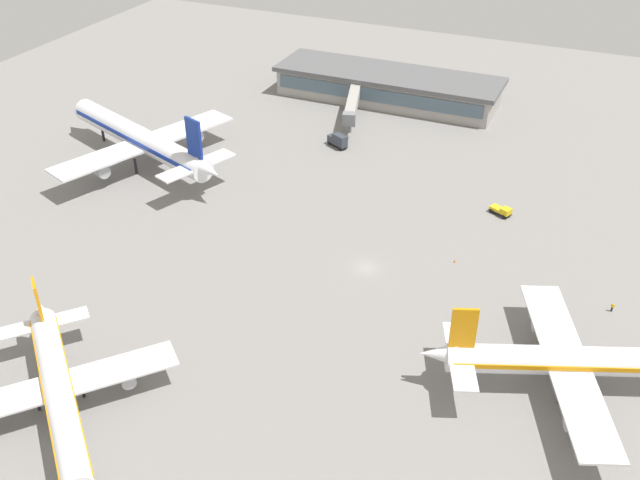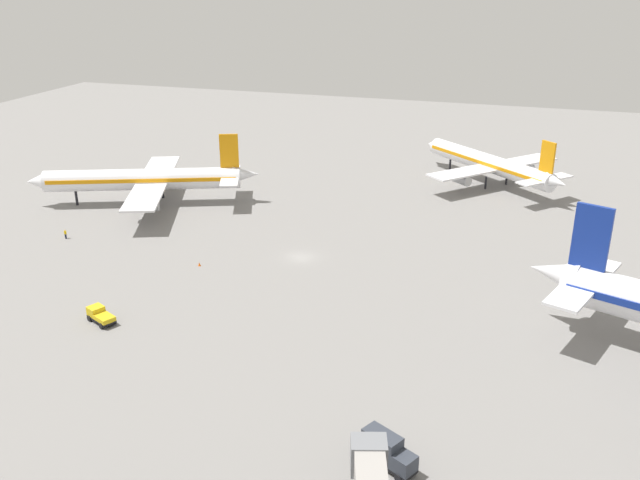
% 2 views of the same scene
% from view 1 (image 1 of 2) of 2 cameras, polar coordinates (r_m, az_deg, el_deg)
% --- Properties ---
extents(ground, '(288.00, 288.00, 0.00)m').
position_cam_1_polar(ground, '(131.02, 3.66, -2.20)').
color(ground, gray).
extents(terminal_building, '(61.29, 18.15, 7.85)m').
position_cam_1_polar(terminal_building, '(201.62, 5.37, 12.04)').
color(terminal_building, '#9E9993').
rests_on(terminal_building, ground).
extents(airplane_at_gate, '(54.22, 44.67, 17.15)m').
position_cam_1_polar(airplane_at_gate, '(169.12, -14.00, 7.80)').
color(airplane_at_gate, white).
rests_on(airplane_at_gate, ground).
extents(airplane_taxiing, '(33.78, 31.37, 12.64)m').
position_cam_1_polar(airplane_taxiing, '(106.46, -20.02, -11.11)').
color(airplane_taxiing, white).
rests_on(airplane_taxiing, ground).
extents(airplane_distant, '(43.70, 36.07, 13.89)m').
position_cam_1_polar(airplane_distant, '(110.17, 19.70, -8.98)').
color(airplane_distant, white).
rests_on(airplane_distant, ground).
extents(catering_truck, '(5.83, 4.33, 3.30)m').
position_cam_1_polar(catering_truck, '(174.11, 1.43, 7.89)').
color(catering_truck, black).
rests_on(catering_truck, ground).
extents(pushback_tractor, '(4.79, 3.67, 1.90)m').
position_cam_1_polar(pushback_tractor, '(150.64, 14.17, 2.27)').
color(pushback_tractor, black).
rests_on(pushback_tractor, ground).
extents(ground_crew_worker, '(0.57, 0.46, 1.67)m').
position_cam_1_polar(ground_crew_worker, '(129.58, 22.12, -4.94)').
color(ground_crew_worker, '#1E2338').
rests_on(ground_crew_worker, ground).
extents(jet_bridge, '(8.91, 21.28, 6.74)m').
position_cam_1_polar(jet_bridge, '(185.25, 2.56, 10.61)').
color(jet_bridge, '#9E9993').
rests_on(jet_bridge, ground).
extents(safety_cone_near_gate, '(0.44, 0.44, 0.60)m').
position_cam_1_polar(safety_cone_near_gate, '(134.31, 10.61, -1.64)').
color(safety_cone_near_gate, '#EA590C').
rests_on(safety_cone_near_gate, ground).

